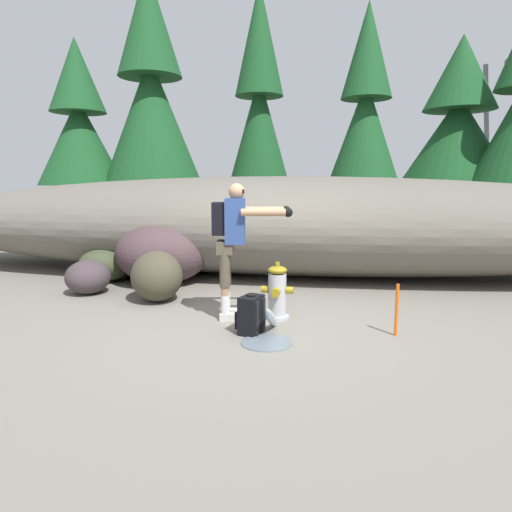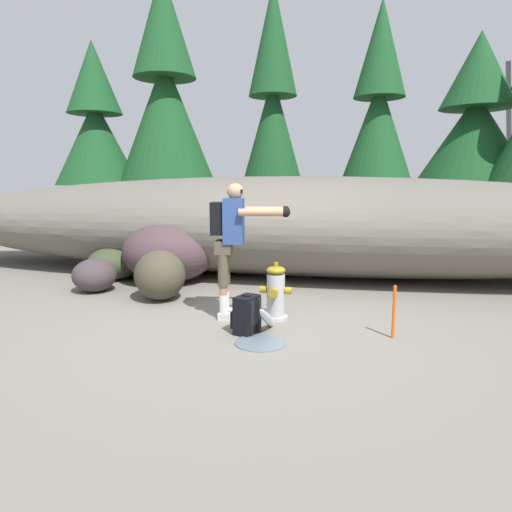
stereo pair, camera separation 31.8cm
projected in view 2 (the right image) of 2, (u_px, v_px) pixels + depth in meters
The scene contains 16 objects.
ground_plane at pixel (250, 324), 5.70m from camera, with size 56.00×56.00×0.04m, color slate.
dirt_embankment at pixel (289, 225), 8.62m from camera, with size 15.47×3.20×1.82m, color #666056.
fire_hydrant at pixel (276, 293), 5.79m from camera, with size 0.41×0.36×0.73m.
hydrant_water_jet at pixel (265, 326), 5.19m from camera, with size 0.56×1.07×0.52m.
utility_worker at pixel (232, 234), 5.70m from camera, with size 1.02×0.62×1.71m.
spare_backpack at pixel (246, 315), 5.25m from camera, with size 0.34×0.35×0.47m.
boulder_large at pixel (170, 251), 7.95m from camera, with size 1.60×1.64×1.07m, color #49373B.
boulder_mid at pixel (115, 263), 8.19m from camera, with size 0.97×0.96×0.59m, color #3D462D.
boulder_small at pixel (160, 275), 6.74m from camera, with size 0.88×0.74×0.73m, color #43402F.
boulder_outlier at pixel (94, 275), 7.25m from camera, with size 0.68×0.70×0.52m, color #42373B.
pine_tree_far_left at pixel (96, 127), 12.56m from camera, with size 2.27×2.27×5.47m.
pine_tree_left at pixel (165, 97), 12.34m from camera, with size 2.61×2.61×7.21m.
pine_tree_center at pixel (273, 115), 12.41m from camera, with size 2.01×2.01×6.92m.
pine_tree_right at pixel (378, 115), 10.60m from camera, with size 1.82×1.82×5.79m.
pine_tree_far_right at pixel (476, 122), 11.31m from camera, with size 2.75×2.75×5.32m.
survey_stake at pixel (394, 312), 5.08m from camera, with size 0.04×0.04×0.60m, color #E55914.
Camera 2 is at (1.26, -5.34, 1.73)m, focal length 32.19 mm.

